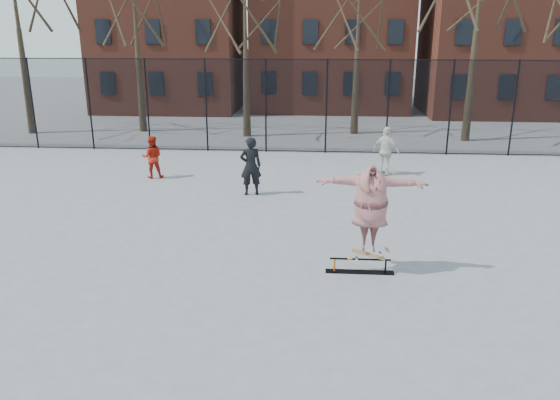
# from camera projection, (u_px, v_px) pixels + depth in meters

# --- Properties ---
(ground) EXTENTS (100.00, 100.00, 0.00)m
(ground) POSITION_uv_depth(u_px,v_px,m) (272.00, 284.00, 11.58)
(ground) COLOR slate
(skate_rail) EXTENTS (1.52, 0.23, 0.33)m
(skate_rail) POSITION_uv_depth(u_px,v_px,m) (360.00, 267.00, 12.12)
(skate_rail) COLOR black
(skate_rail) RESTS_ON ground
(skateboard) EXTENTS (0.81, 0.19, 0.10)m
(skateboard) POSITION_uv_depth(u_px,v_px,m) (368.00, 257.00, 12.03)
(skateboard) COLOR olive
(skateboard) RESTS_ON skate_rail
(skater) EXTENTS (2.41, 0.72, 1.94)m
(skater) POSITION_uv_depth(u_px,v_px,m) (370.00, 213.00, 11.72)
(skater) COLOR #3C3B94
(skater) RESTS_ON skateboard
(bystander_black) EXTENTS (0.79, 0.62, 1.91)m
(bystander_black) POSITION_uv_depth(u_px,v_px,m) (251.00, 166.00, 17.58)
(bystander_black) COLOR black
(bystander_black) RESTS_ON ground
(bystander_red) EXTENTS (0.86, 0.73, 1.53)m
(bystander_red) POSITION_uv_depth(u_px,v_px,m) (152.00, 157.00, 19.65)
(bystander_red) COLOR #B01E0F
(bystander_red) RESTS_ON ground
(bystander_white) EXTENTS (1.11, 0.95, 1.79)m
(bystander_white) POSITION_uv_depth(u_px,v_px,m) (386.00, 151.00, 20.00)
(bystander_white) COLOR silver
(bystander_white) RESTS_ON ground
(fence) EXTENTS (34.03, 0.07, 4.00)m
(fence) POSITION_uv_depth(u_px,v_px,m) (298.00, 105.00, 23.32)
(fence) COLOR black
(fence) RESTS_ON ground
(rowhouses) EXTENTS (29.00, 7.00, 13.00)m
(rowhouses) POSITION_uv_depth(u_px,v_px,m) (319.00, 14.00, 34.43)
(rowhouses) COLOR brown
(rowhouses) RESTS_ON ground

